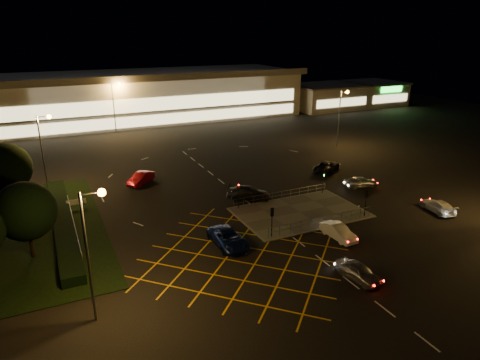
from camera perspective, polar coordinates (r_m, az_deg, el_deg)
name	(u,v)px	position (r m, az deg, el deg)	size (l,w,h in m)	color
ground	(276,210)	(50.57, 4.85, -3.96)	(180.00, 180.00, 0.00)	black
pedestrian_island	(300,212)	(49.97, 8.00, -4.31)	(14.00, 9.00, 0.12)	#4C4944
grass_verge	(12,234)	(50.34, -28.17, -6.42)	(18.00, 30.00, 0.08)	black
hedge	(63,222)	(49.97, -22.56, -5.15)	(2.00, 26.00, 1.00)	black
supermarket	(147,95)	(105.68, -12.34, 10.99)	(72.00, 26.50, 10.50)	beige
retail_unit_a	(326,96)	(118.14, 11.35, 10.87)	(18.80, 14.80, 6.35)	beige
retail_unit_b	(372,93)	(128.20, 17.25, 11.04)	(14.80, 14.80, 6.35)	beige
streetlight_sw	(92,238)	(31.13, -19.12, -7.33)	(1.78, 0.56, 10.03)	slate
streetlight_nw	(44,142)	(59.54, -24.62, 4.59)	(1.78, 0.56, 10.03)	slate
streetlight_ne	(341,111)	(78.02, 13.38, 8.97)	(1.78, 0.56, 10.03)	slate
streetlight_far_left	(115,101)	(90.12, -16.27, 10.08)	(1.78, 0.56, 10.03)	slate
streetlight_far_right	(283,89)	(105.83, 5.80, 12.02)	(1.78, 0.56, 10.03)	slate
signal_sw	(272,216)	(43.03, 4.29, -4.84)	(0.28, 0.30, 3.15)	black
signal_se	(366,197)	(49.66, 16.46, -2.23)	(0.28, 0.30, 3.15)	black
signal_nw	(238,191)	(49.58, -0.23, -1.42)	(0.28, 0.30, 3.15)	black
signal_ne	(324,176)	(55.43, 11.08, 0.49)	(0.28, 0.30, 3.15)	black
tree_c	(6,168)	(56.23, -28.74, 1.44)	(5.76, 5.76, 7.84)	black
tree_e	(25,211)	(42.92, -26.70, -3.75)	(5.40, 5.40, 7.35)	black
car_near_silver	(359,272)	(38.20, 15.53, -11.68)	(1.72, 4.28, 1.46)	#A1A2A8
car_queue_white	(338,232)	(44.61, 12.99, -6.74)	(1.52, 4.37, 1.44)	silver
car_left_blue	(228,238)	(42.07, -1.61, -7.79)	(2.58, 5.60, 1.56)	navy
car_far_dkgrey	(248,193)	(53.30, 1.12, -1.72)	(2.21, 5.43, 1.58)	black
car_right_silver	(361,182)	(59.42, 15.83, -0.26)	(1.76, 4.37, 1.49)	#9D9FA4
car_circ_red	(141,178)	(60.08, -13.09, 0.24)	(1.66, 4.77, 1.57)	maroon
car_east_grey	(327,166)	(65.19, 11.51, 1.84)	(2.51, 5.44, 1.51)	black
car_approach_white	(438,206)	(54.73, 24.87, -3.15)	(1.92, 4.71, 1.37)	#BEBEBE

